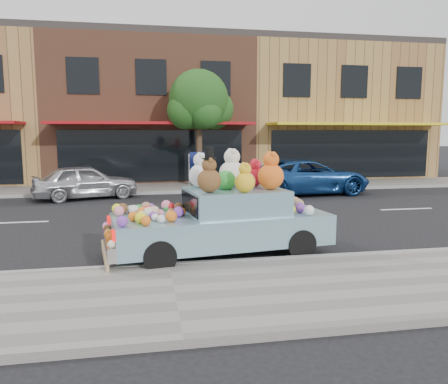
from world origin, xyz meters
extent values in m
plane|color=black|center=(0.00, 0.00, 0.00)|extent=(120.00, 120.00, 0.00)
cube|color=gray|center=(0.00, -6.50, 0.06)|extent=(60.00, 3.00, 0.12)
cube|color=gray|center=(0.00, 6.50, 0.06)|extent=(60.00, 3.00, 0.12)
cube|color=gray|center=(0.00, -5.00, 0.07)|extent=(60.00, 0.12, 0.13)
cube|color=gray|center=(0.00, 5.00, 0.07)|extent=(60.00, 0.12, 0.13)
cube|color=brown|center=(0.00, 12.00, 3.50)|extent=(10.00, 8.00, 7.00)
cube|color=#332D2B|center=(0.00, 12.00, 7.15)|extent=(10.00, 8.00, 0.30)
cube|color=black|center=(0.00, 7.98, 1.40)|extent=(8.50, 0.06, 2.40)
cube|color=#9E0E13|center=(0.00, 7.10, 2.90)|extent=(9.00, 1.80, 0.12)
cube|color=black|center=(-3.00, 7.98, 5.00)|extent=(1.40, 0.06, 1.60)
cube|color=black|center=(0.00, 7.98, 5.00)|extent=(1.40, 0.06, 1.60)
cube|color=black|center=(3.00, 7.98, 5.00)|extent=(1.40, 0.06, 1.60)
cube|color=#A27C43|center=(10.00, 12.00, 3.50)|extent=(10.00, 8.00, 7.00)
cube|color=#332D2B|center=(10.00, 12.00, 7.15)|extent=(10.00, 8.00, 0.30)
cube|color=black|center=(10.00, 7.98, 1.40)|extent=(8.50, 0.06, 2.40)
cube|color=yellow|center=(10.00, 7.10, 2.90)|extent=(9.00, 1.80, 0.12)
cube|color=black|center=(7.00, 7.98, 5.00)|extent=(1.40, 0.06, 1.60)
cube|color=black|center=(10.00, 7.98, 5.00)|extent=(1.40, 0.06, 1.60)
cube|color=black|center=(13.00, 7.98, 5.00)|extent=(1.40, 0.06, 1.60)
cylinder|color=#38281C|center=(2.00, 6.50, 1.60)|extent=(0.28, 0.28, 3.20)
sphere|color=#1A4413|center=(2.00, 6.50, 3.92)|extent=(2.60, 2.60, 2.60)
sphere|color=#1A4413|center=(2.70, 6.80, 3.52)|extent=(1.80, 1.80, 1.80)
sphere|color=#1A4413|center=(1.40, 6.30, 3.42)|extent=(1.60, 1.60, 1.60)
sphere|color=#1A4413|center=(2.20, 5.90, 3.32)|extent=(1.40, 1.40, 1.40)
sphere|color=#1A4413|center=(1.70, 7.10, 3.62)|extent=(1.60, 1.60, 1.60)
imported|color=#B9B9BE|center=(-2.60, 4.25, 0.65)|extent=(4.10, 2.58, 1.30)
imported|color=navy|center=(6.08, 3.95, 0.71)|extent=(5.27, 2.81, 1.41)
cylinder|color=black|center=(2.60, -4.78, 0.30)|extent=(0.62, 0.28, 0.60)
cylinder|color=black|center=(2.39, -3.23, 0.30)|extent=(0.62, 0.28, 0.60)
cylinder|color=black|center=(-0.17, -5.15, 0.30)|extent=(0.62, 0.28, 0.60)
cylinder|color=black|center=(-0.38, -3.61, 0.30)|extent=(0.62, 0.28, 0.60)
cube|color=#7FABBD|center=(1.11, -4.19, 0.55)|extent=(4.49, 2.26, 0.60)
cube|color=#7FABBD|center=(1.41, -4.15, 1.10)|extent=(2.08, 1.74, 0.50)
cube|color=silver|center=(-1.09, -4.49, 0.40)|extent=(0.40, 1.79, 0.26)
cube|color=red|center=(-0.95, -5.16, 0.72)|extent=(0.10, 0.29, 0.16)
cube|color=red|center=(-1.13, -3.81, 0.72)|extent=(0.10, 0.29, 0.16)
cube|color=black|center=(0.46, -4.28, 1.10)|extent=(0.21, 1.29, 0.40)
sphere|color=brown|center=(0.81, -4.59, 1.58)|extent=(0.46, 0.46, 0.46)
sphere|color=brown|center=(0.81, -4.59, 1.88)|extent=(0.29, 0.29, 0.29)
sphere|color=brown|center=(0.81, -4.69, 1.97)|extent=(0.11, 0.11, 0.11)
sphere|color=brown|center=(0.81, -4.49, 1.97)|extent=(0.11, 0.11, 0.11)
cylinder|color=black|center=(0.81, -4.59, 2.00)|extent=(0.27, 0.27, 0.02)
cylinder|color=black|center=(0.81, -4.59, 2.11)|extent=(0.17, 0.17, 0.22)
sphere|color=beige|center=(1.41, -3.80, 1.63)|extent=(0.55, 0.55, 0.55)
sphere|color=beige|center=(1.41, -3.80, 1.98)|extent=(0.34, 0.34, 0.34)
sphere|color=beige|center=(1.41, -3.92, 2.09)|extent=(0.13, 0.13, 0.13)
sphere|color=beige|center=(1.41, -3.68, 2.09)|extent=(0.13, 0.13, 0.13)
sphere|color=#E35615|center=(2.09, -4.36, 1.61)|extent=(0.52, 0.52, 0.52)
sphere|color=#E35615|center=(2.09, -4.36, 1.95)|extent=(0.33, 0.33, 0.33)
sphere|color=#E35615|center=(2.09, -4.47, 2.06)|extent=(0.12, 0.12, 0.12)
sphere|color=#E35615|center=(2.09, -4.25, 2.06)|extent=(0.12, 0.12, 0.12)
sphere|color=#AF1222|center=(1.95, -3.67, 1.55)|extent=(0.40, 0.40, 0.40)
sphere|color=#AF1222|center=(1.95, -3.67, 1.80)|extent=(0.25, 0.25, 0.25)
sphere|color=#AF1222|center=(1.95, -3.76, 1.88)|extent=(0.09, 0.09, 0.09)
sphere|color=#AF1222|center=(1.95, -3.59, 1.88)|extent=(0.09, 0.09, 0.09)
sphere|color=silver|center=(0.75, -3.79, 1.60)|extent=(0.50, 0.50, 0.50)
sphere|color=silver|center=(0.75, -3.79, 1.92)|extent=(0.31, 0.31, 0.31)
sphere|color=silver|center=(0.75, -3.89, 2.02)|extent=(0.12, 0.12, 0.12)
sphere|color=silver|center=(0.75, -3.68, 2.02)|extent=(0.12, 0.12, 0.12)
sphere|color=gold|center=(1.48, -4.70, 1.55)|extent=(0.39, 0.39, 0.39)
sphere|color=gold|center=(1.48, -4.70, 1.80)|extent=(0.24, 0.24, 0.24)
sphere|color=gold|center=(1.48, -4.78, 1.88)|extent=(0.09, 0.09, 0.09)
sphere|color=gold|center=(1.48, -4.61, 1.88)|extent=(0.09, 0.09, 0.09)
sphere|color=green|center=(1.21, -4.18, 1.53)|extent=(0.40, 0.40, 0.40)
sphere|color=#DC6E82|center=(1.70, -4.06, 1.50)|extent=(0.32, 0.32, 0.32)
sphere|color=#D65E14|center=(-0.40, -5.07, 0.94)|extent=(0.18, 0.18, 0.18)
sphere|color=#D65E14|center=(-0.63, -4.63, 0.94)|extent=(0.19, 0.19, 0.19)
sphere|color=#DC6E82|center=(0.04, -3.56, 0.96)|extent=(0.22, 0.22, 0.22)
sphere|color=silver|center=(-0.23, -4.66, 0.92)|extent=(0.14, 0.14, 0.14)
sphere|color=silver|center=(-0.63, -3.93, 0.95)|extent=(0.19, 0.19, 0.19)
sphere|color=#88634B|center=(0.10, -4.13, 0.92)|extent=(0.14, 0.14, 0.14)
sphere|color=beige|center=(-0.70, -3.76, 0.93)|extent=(0.16, 0.16, 0.16)
sphere|color=yellow|center=(-0.49, -4.85, 0.96)|extent=(0.21, 0.21, 0.21)
sphere|color=#573418|center=(-0.86, -3.78, 0.96)|extent=(0.22, 0.22, 0.22)
sphere|color=beige|center=(-0.47, -4.52, 0.94)|extent=(0.17, 0.17, 0.17)
sphere|color=#70329A|center=(-0.26, -4.47, 0.92)|extent=(0.15, 0.15, 0.15)
sphere|color=#DC6E82|center=(-0.92, -4.05, 0.95)|extent=(0.20, 0.20, 0.20)
sphere|color=#70329A|center=(-0.81, -5.09, 0.95)|extent=(0.20, 0.20, 0.20)
sphere|color=silver|center=(-0.12, -4.86, 0.92)|extent=(0.15, 0.15, 0.15)
sphere|color=#D65E14|center=(-0.47, -4.21, 0.95)|extent=(0.19, 0.19, 0.19)
sphere|color=#D65E14|center=(0.31, -4.20, 0.93)|extent=(0.16, 0.16, 0.16)
sphere|color=#70329A|center=(-0.36, -4.05, 0.94)|extent=(0.18, 0.18, 0.18)
sphere|color=green|center=(0.03, -3.60, 0.92)|extent=(0.14, 0.14, 0.14)
sphere|color=green|center=(-0.54, -3.69, 0.93)|extent=(0.16, 0.16, 0.16)
sphere|color=#DC6E82|center=(-0.11, -4.21, 0.92)|extent=(0.14, 0.14, 0.14)
sphere|color=red|center=(0.12, -3.59, 0.94)|extent=(0.17, 0.17, 0.17)
sphere|color=#70329A|center=(-0.29, -3.60, 0.93)|extent=(0.17, 0.17, 0.17)
sphere|color=#88634B|center=(0.06, -4.25, 0.92)|extent=(0.13, 0.13, 0.13)
sphere|color=beige|center=(-0.33, -4.34, 0.96)|extent=(0.22, 0.22, 0.22)
sphere|color=#573418|center=(0.11, -4.15, 0.92)|extent=(0.14, 0.14, 0.14)
sphere|color=#88634B|center=(-0.38, -3.72, 0.96)|extent=(0.22, 0.22, 0.22)
sphere|color=#573418|center=(0.28, -3.76, 0.95)|extent=(0.19, 0.19, 0.19)
sphere|color=#70329A|center=(0.23, -4.37, 0.95)|extent=(0.21, 0.21, 0.21)
sphere|color=#D65E14|center=(0.07, -4.80, 0.96)|extent=(0.21, 0.21, 0.21)
sphere|color=red|center=(-0.35, -4.13, 0.95)|extent=(0.21, 0.21, 0.21)
sphere|color=yellow|center=(-0.97, -3.80, 0.95)|extent=(0.21, 0.21, 0.21)
sphere|color=#D8A88C|center=(-0.24, -4.32, 0.97)|extent=(0.22, 0.22, 0.22)
sphere|color=beige|center=(-0.99, -5.27, 0.60)|extent=(0.14, 0.14, 0.14)
sphere|color=#D65E14|center=(-1.08, -4.57, 0.62)|extent=(0.17, 0.17, 0.17)
sphere|color=#573418|center=(-1.15, -4.03, 0.60)|extent=(0.15, 0.15, 0.15)
sphere|color=#88634B|center=(-1.11, -4.37, 0.60)|extent=(0.14, 0.14, 0.14)
sphere|color=#DC6E82|center=(-1.09, -4.52, 0.61)|extent=(0.15, 0.15, 0.15)
sphere|color=#D65E14|center=(-1.05, -4.78, 0.60)|extent=(0.14, 0.14, 0.14)
sphere|color=#70329A|center=(-1.20, -3.72, 0.61)|extent=(0.15, 0.15, 0.15)
sphere|color=#DC6E82|center=(-1.17, -3.91, 0.62)|extent=(0.17, 0.17, 0.17)
sphere|color=#573418|center=(-1.17, -3.89, 0.61)|extent=(0.16, 0.16, 0.16)
sphere|color=#88634B|center=(2.86, -3.89, 0.96)|extent=(0.22, 0.22, 0.22)
sphere|color=yellow|center=(2.49, -4.46, 0.95)|extent=(0.20, 0.20, 0.20)
sphere|color=#DC6E82|center=(2.44, -3.32, 0.95)|extent=(0.20, 0.20, 0.20)
sphere|color=#88634B|center=(2.96, -3.40, 0.94)|extent=(0.19, 0.19, 0.19)
sphere|color=#70329A|center=(2.74, -4.32, 0.95)|extent=(0.21, 0.21, 0.21)
sphere|color=silver|center=(2.80, -4.65, 0.95)|extent=(0.21, 0.21, 0.21)
sphere|color=silver|center=(2.51, -3.85, 0.96)|extent=(0.22, 0.22, 0.22)
sphere|color=yellow|center=(2.88, -3.87, 0.95)|extent=(0.21, 0.21, 0.21)
cylinder|color=#997A54|center=(-1.06, -5.34, 0.17)|extent=(0.06, 0.06, 0.17)
sphere|color=#997A54|center=(-1.06, -5.34, 0.26)|extent=(0.07, 0.07, 0.07)
cylinder|color=#997A54|center=(-1.07, -5.25, 0.17)|extent=(0.06, 0.06, 0.17)
sphere|color=#997A54|center=(-1.07, -5.25, 0.26)|extent=(0.07, 0.07, 0.07)
cylinder|color=#997A54|center=(-1.08, -5.16, 0.17)|extent=(0.06, 0.06, 0.17)
sphere|color=#997A54|center=(-1.08, -5.16, 0.26)|extent=(0.07, 0.07, 0.07)
cylinder|color=#997A54|center=(-1.09, -5.06, 0.17)|extent=(0.06, 0.06, 0.17)
sphere|color=#997A54|center=(-1.09, -5.06, 0.26)|extent=(0.07, 0.07, 0.07)
cylinder|color=#997A54|center=(-1.11, -4.97, 0.17)|extent=(0.06, 0.06, 0.17)
sphere|color=#997A54|center=(-1.11, -4.97, 0.26)|extent=(0.07, 0.07, 0.07)
cylinder|color=#997A54|center=(-1.12, -4.88, 0.17)|extent=(0.06, 0.06, 0.17)
sphere|color=#997A54|center=(-1.12, -4.88, 0.26)|extent=(0.07, 0.07, 0.07)
cylinder|color=#997A54|center=(-1.13, -4.78, 0.17)|extent=(0.06, 0.06, 0.17)
sphere|color=#997A54|center=(-1.13, -4.78, 0.26)|extent=(0.07, 0.07, 0.07)
cylinder|color=#997A54|center=(-1.15, -4.69, 0.17)|extent=(0.06, 0.06, 0.17)
sphere|color=#997A54|center=(-1.15, -4.69, 0.26)|extent=(0.07, 0.07, 0.07)
cylinder|color=#997A54|center=(-1.16, -4.60, 0.17)|extent=(0.06, 0.06, 0.17)
sphere|color=#997A54|center=(-1.16, -4.60, 0.26)|extent=(0.07, 0.07, 0.07)
cylinder|color=#997A54|center=(-1.17, -4.50, 0.17)|extent=(0.06, 0.06, 0.17)
sphere|color=#997A54|center=(-1.17, -4.50, 0.26)|extent=(0.07, 0.07, 0.07)
cylinder|color=#997A54|center=(-1.18, -4.41, 0.17)|extent=(0.06, 0.06, 0.17)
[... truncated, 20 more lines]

